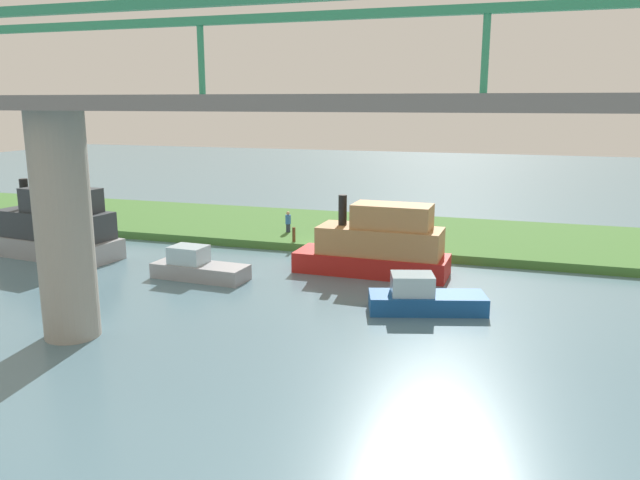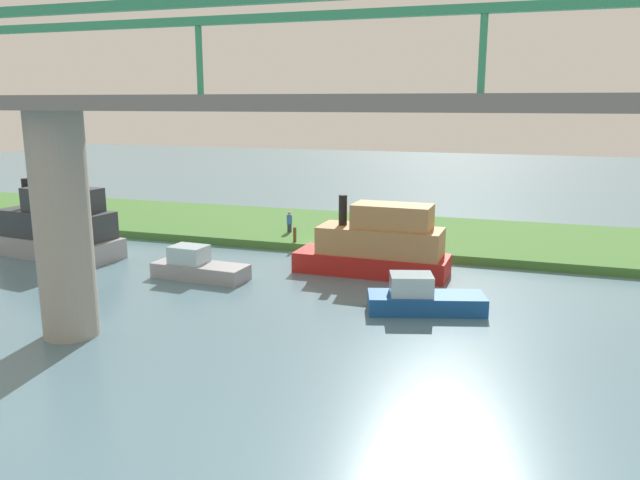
% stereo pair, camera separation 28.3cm
% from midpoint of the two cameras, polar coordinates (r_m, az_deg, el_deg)
% --- Properties ---
extents(ground_plane, '(160.00, 160.00, 0.00)m').
position_cam_midpoint_polar(ground_plane, '(37.64, 1.41, -1.33)').
color(ground_plane, slate).
extents(grassy_bank, '(80.00, 12.00, 0.50)m').
position_cam_midpoint_polar(grassy_bank, '(43.22, 3.75, 0.79)').
color(grassy_bank, '#427533').
rests_on(grassy_bank, ground).
extents(bridge_pylon, '(2.11, 2.11, 8.67)m').
position_cam_midpoint_polar(bridge_pylon, '(25.63, -22.01, 1.13)').
color(bridge_pylon, '#9E998E').
rests_on(bridge_pylon, ground).
extents(bridge_span, '(70.13, 4.30, 3.25)m').
position_cam_midpoint_polar(bridge_span, '(25.22, -22.89, 11.96)').
color(bridge_span, slate).
rests_on(bridge_span, bridge_pylon).
extents(person_on_bank, '(0.47, 0.47, 1.39)m').
position_cam_midpoint_polar(person_on_bank, '(41.61, -2.60, 1.68)').
color(person_on_bank, '#2D334C').
rests_on(person_on_bank, grassy_bank).
extents(mooring_post, '(0.20, 0.20, 0.91)m').
position_cam_midpoint_polar(mooring_post, '(38.70, -2.09, 0.49)').
color(mooring_post, brown).
rests_on(mooring_post, grassy_bank).
extents(houseboat_blue, '(9.12, 4.02, 4.51)m').
position_cam_midpoint_polar(houseboat_blue, '(40.07, -22.74, 0.98)').
color(houseboat_blue, '#99999E').
rests_on(houseboat_blue, ground).
extents(motorboat_red, '(5.33, 3.13, 1.68)m').
position_cam_midpoint_polar(motorboat_red, '(27.79, 9.57, -5.24)').
color(motorboat_red, '#195199').
rests_on(motorboat_red, ground).
extents(motorboat_white, '(8.14, 2.85, 4.14)m').
position_cam_midpoint_polar(motorboat_white, '(33.30, 5.43, -0.50)').
color(motorboat_white, red).
rests_on(motorboat_white, ground).
extents(skiff_small, '(5.11, 2.08, 1.67)m').
position_cam_midpoint_polar(skiff_small, '(33.12, -10.79, -2.41)').
color(skiff_small, '#99999E').
rests_on(skiff_small, ground).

